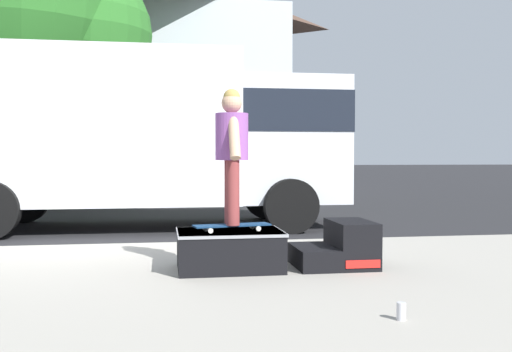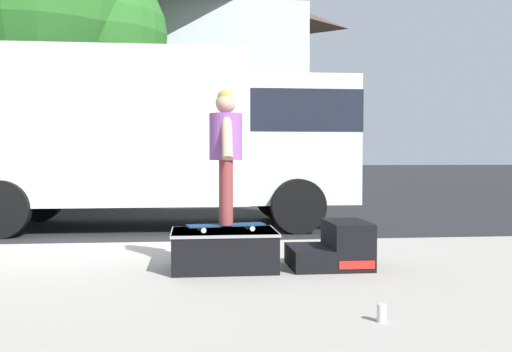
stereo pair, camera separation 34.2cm
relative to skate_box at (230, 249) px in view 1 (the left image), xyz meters
The scene contains 9 objects.
ground_plane 3.34m from the skate_box, 130.90° to the left, with size 140.00×140.00×0.00m, color black.
skate_box is the anchor object (origin of this frame).
kicker_ramp 1.16m from the skate_box, ahead, with size 0.81×0.74×0.48m.
skateboard 0.25m from the skate_box, 70.02° to the right, with size 0.80×0.34×0.07m.
skater_kid 1.06m from the skate_box, 70.02° to the right, with size 0.33×0.70×1.36m.
soda_can 2.26m from the skate_box, 64.04° to the right, with size 0.07×0.07×0.13m.
box_truck 4.99m from the skate_box, 100.86° to the left, with size 6.91×2.63×3.05m.
street_tree_main 10.59m from the skate_box, 112.92° to the left, with size 5.82×5.29×7.52m.
house_behind 16.06m from the skate_box, 94.43° to the left, with size 9.54×8.22×8.40m.
Camera 1 is at (1.50, -8.44, 1.28)m, focal length 41.41 mm.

